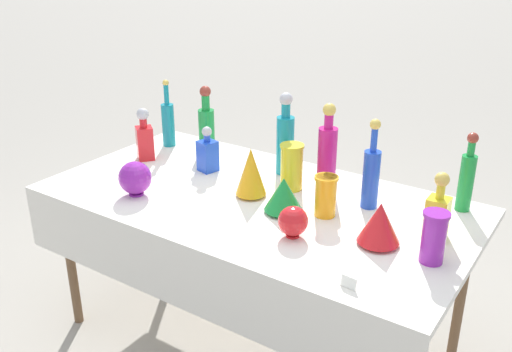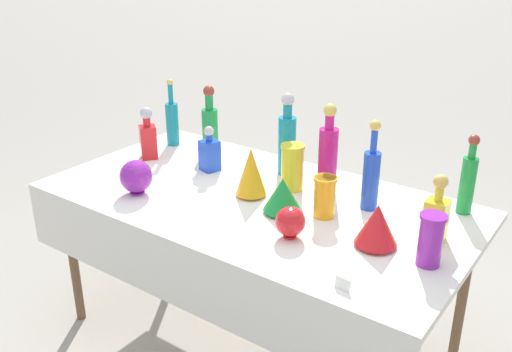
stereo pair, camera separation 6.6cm
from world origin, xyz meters
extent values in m
plane|color=#A0998C|center=(0.00, 0.00, 0.00)|extent=(40.00, 40.00, 0.00)
cube|color=white|center=(0.00, 0.00, 0.74)|extent=(1.85, 0.97, 0.03)
cube|color=white|center=(0.00, -0.49, 0.61)|extent=(1.85, 0.01, 0.29)
cylinder|color=brown|center=(-0.83, -0.38, 0.36)|extent=(0.04, 0.04, 0.73)
cylinder|color=brown|center=(-0.83, 0.38, 0.36)|extent=(0.04, 0.04, 0.73)
cylinder|color=brown|center=(0.83, 0.38, 0.36)|extent=(0.04, 0.04, 0.73)
cylinder|color=blue|center=(0.44, 0.19, 0.88)|extent=(0.07, 0.07, 0.25)
cylinder|color=blue|center=(0.44, 0.19, 1.06)|extent=(0.03, 0.03, 0.10)
sphere|color=gold|center=(0.44, 0.19, 1.12)|extent=(0.04, 0.04, 0.04)
cylinder|color=#198C38|center=(0.77, 0.38, 0.88)|extent=(0.06, 0.06, 0.24)
cylinder|color=#198C38|center=(0.77, 0.38, 1.03)|extent=(0.03, 0.03, 0.06)
sphere|color=maroon|center=(0.77, 0.38, 1.07)|extent=(0.04, 0.04, 0.04)
cylinder|color=#C61972|center=(0.21, 0.24, 0.90)|extent=(0.08, 0.08, 0.29)
cylinder|color=#C61972|center=(0.21, 0.24, 1.08)|extent=(0.04, 0.04, 0.06)
sphere|color=gold|center=(0.21, 0.24, 1.13)|extent=(0.06, 0.06, 0.06)
cylinder|color=#198C38|center=(-0.54, 0.34, 0.87)|extent=(0.08, 0.08, 0.22)
cylinder|color=#198C38|center=(-0.54, 0.34, 1.02)|extent=(0.04, 0.04, 0.08)
sphere|color=maroon|center=(-0.54, 0.34, 1.08)|extent=(0.06, 0.06, 0.06)
cylinder|color=teal|center=(-0.04, 0.30, 0.90)|extent=(0.08, 0.08, 0.28)
cylinder|color=teal|center=(-0.04, 0.30, 1.07)|extent=(0.04, 0.04, 0.07)
sphere|color=#B2B2B7|center=(-0.04, 0.30, 1.12)|extent=(0.06, 0.06, 0.06)
cylinder|color=teal|center=(-0.76, 0.29, 0.87)|extent=(0.07, 0.07, 0.23)
cylinder|color=teal|center=(-0.76, 0.29, 1.04)|extent=(0.03, 0.03, 0.11)
sphere|color=gold|center=(-0.76, 0.29, 1.10)|extent=(0.03, 0.03, 0.03)
cube|color=blue|center=(-0.36, 0.12, 0.83)|extent=(0.10, 0.10, 0.15)
cylinder|color=blue|center=(-0.36, 0.12, 0.93)|extent=(0.03, 0.03, 0.03)
sphere|color=#B2B2B7|center=(-0.36, 0.12, 0.96)|extent=(0.05, 0.05, 0.05)
cube|color=red|center=(-0.72, 0.07, 0.84)|extent=(0.11, 0.11, 0.17)
cylinder|color=red|center=(-0.72, 0.07, 0.95)|extent=(0.04, 0.04, 0.05)
sphere|color=#B2B2B7|center=(-0.72, 0.07, 1.00)|extent=(0.06, 0.06, 0.06)
cube|color=yellow|center=(0.75, 0.08, 0.84)|extent=(0.08, 0.08, 0.16)
cylinder|color=yellow|center=(0.75, 0.08, 0.95)|extent=(0.03, 0.03, 0.06)
sphere|color=gold|center=(0.75, 0.08, 1.00)|extent=(0.05, 0.05, 0.05)
cylinder|color=orange|center=(0.33, 0.01, 0.85)|extent=(0.09, 0.09, 0.17)
cylinder|color=orange|center=(0.33, 0.01, 0.92)|extent=(0.10, 0.10, 0.01)
cylinder|color=yellow|center=(0.08, 0.16, 0.86)|extent=(0.10, 0.10, 0.21)
cylinder|color=yellow|center=(0.08, 0.16, 0.96)|extent=(0.11, 0.11, 0.01)
cylinder|color=purple|center=(0.80, -0.10, 0.85)|extent=(0.08, 0.08, 0.19)
cylinder|color=purple|center=(0.80, -0.10, 0.94)|extent=(0.09, 0.09, 0.01)
cylinder|color=orange|center=(-0.03, 0.00, 0.77)|extent=(0.07, 0.07, 0.01)
cone|color=orange|center=(-0.03, 0.00, 0.88)|extent=(0.13, 0.13, 0.21)
cylinder|color=#198C38|center=(0.17, -0.06, 0.77)|extent=(0.08, 0.08, 0.01)
cone|color=#198C38|center=(0.17, -0.06, 0.84)|extent=(0.16, 0.16, 0.14)
cylinder|color=red|center=(0.60, -0.09, 0.77)|extent=(0.07, 0.07, 0.01)
cone|color=red|center=(0.60, -0.09, 0.85)|extent=(0.16, 0.16, 0.15)
cylinder|color=red|center=(0.31, -0.21, 0.76)|extent=(0.05, 0.05, 0.01)
sphere|color=red|center=(0.31, -0.21, 0.82)|extent=(0.11, 0.11, 0.11)
cylinder|color=purple|center=(-0.45, -0.27, 0.76)|extent=(0.06, 0.06, 0.01)
sphere|color=purple|center=(-0.45, -0.27, 0.84)|extent=(0.14, 0.14, 0.14)
cube|color=white|center=(0.63, -0.40, 0.78)|extent=(0.06, 0.02, 0.04)
cube|color=tan|center=(-0.38, 1.19, 0.14)|extent=(0.51, 0.43, 0.28)
cube|color=tan|center=(-0.38, 1.28, 0.32)|extent=(0.39, 0.20, 0.09)
cube|color=tan|center=(-0.36, 0.98, 0.19)|extent=(0.51, 0.49, 0.38)
cube|color=tan|center=(-0.36, 1.09, 0.42)|extent=(0.37, 0.18, 0.09)
camera|label=1|loc=(1.25, -1.85, 1.81)|focal=40.00mm
camera|label=2|loc=(1.30, -1.82, 1.81)|focal=40.00mm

